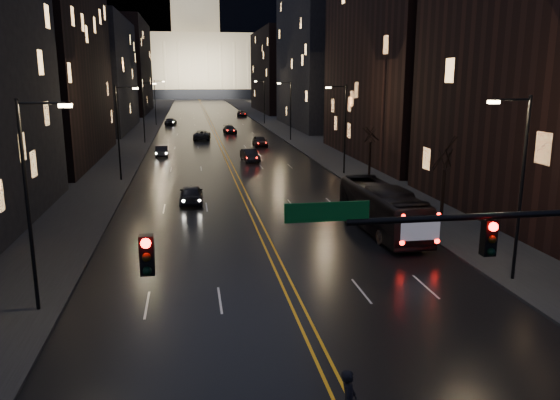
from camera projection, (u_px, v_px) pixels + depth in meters
name	position (u px, v px, depth m)	size (l,w,h in m)	color
road	(206.00, 115.00, 140.43)	(20.00, 320.00, 0.02)	black
sidewalk_left	(151.00, 115.00, 138.19)	(8.00, 320.00, 0.16)	black
sidewalk_right	(260.00, 114.00, 142.64)	(8.00, 320.00, 0.16)	black
center_line	(206.00, 115.00, 140.43)	(0.62, 320.00, 0.01)	orange
building_left_mid	(36.00, 38.00, 60.88)	(12.00, 30.00, 28.00)	black
building_left_far	(94.00, 75.00, 98.32)	(12.00, 34.00, 20.00)	black
building_left_dist	(124.00, 67.00, 144.04)	(12.00, 40.00, 24.00)	black
building_right_mid	(321.00, 59.00, 104.32)	(12.00, 34.00, 26.00)	black
building_right_dist	(280.00, 71.00, 150.94)	(12.00, 40.00, 22.00)	black
capitol	(197.00, 59.00, 252.03)	(90.00, 50.00, 58.50)	black
streetlamp_right_near	(519.00, 180.00, 25.60)	(2.13, 0.25, 9.00)	black
streetlamp_left_near	(32.00, 196.00, 22.17)	(2.13, 0.25, 9.00)	black
streetlamp_right_mid	(343.00, 125.00, 54.45)	(2.13, 0.25, 9.00)	black
streetlamp_left_mid	(120.00, 128.00, 51.02)	(2.13, 0.25, 9.00)	black
streetlamp_right_far	(289.00, 108.00, 83.31)	(2.13, 0.25, 9.00)	black
streetlamp_left_far	(144.00, 109.00, 79.87)	(2.13, 0.25, 9.00)	black
streetlamp_right_dist	(263.00, 99.00, 112.16)	(2.13, 0.25, 9.00)	black
streetlamp_left_dist	(156.00, 100.00, 108.73)	(2.13, 0.25, 9.00)	black
tree_right_mid	(445.00, 155.00, 37.61)	(2.40, 2.40, 6.65)	black
tree_right_far	(371.00, 132.00, 53.00)	(2.40, 2.40, 6.65)	black
bus	(382.00, 209.00, 35.10)	(2.51, 10.75, 2.99)	black
oncoming_car_a	(191.00, 194.00, 42.95)	(1.79, 4.45, 1.52)	black
oncoming_car_b	(162.00, 151.00, 67.81)	(1.49, 4.27, 1.41)	black
oncoming_car_c	(202.00, 135.00, 85.57)	(2.50, 5.42, 1.51)	black
oncoming_car_d	(171.00, 121.00, 111.41)	(1.95, 4.80, 1.39)	black
receding_car_a	(250.00, 155.00, 63.92)	(1.56, 4.47, 1.47)	black
receding_car_b	(260.00, 141.00, 77.28)	(1.83, 4.55, 1.55)	black
receding_car_c	(230.00, 130.00, 94.62)	(1.91, 4.71, 1.37)	black
receding_car_d	(242.00, 113.00, 134.69)	(2.38, 5.15, 1.43)	black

